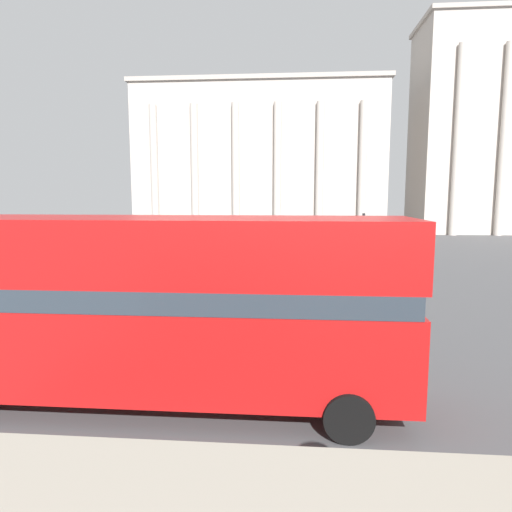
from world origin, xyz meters
The scene contains 7 objects.
double_decker_bus centered at (-4.31, 6.89, 2.30)m, with size 11.18×2.68×4.15m.
plaza_building_left centered at (-5.64, 57.04, 9.23)m, with size 31.14×11.60×18.46m.
traffic_light_near centered at (-1.58, 10.81, 2.52)m, with size 0.42×0.24×3.86m.
traffic_light_mid centered at (1.76, 16.70, 2.54)m, with size 0.42×0.24×3.89m.
traffic_light_far centered at (4.34, 24.33, 2.21)m, with size 0.42×0.24×3.35m.
pedestrian_red centered at (-5.21, 32.04, 1.00)m, with size 0.32×0.32×1.73m.
pedestrian_yellow centered at (-2.84, 26.10, 1.05)m, with size 0.32×0.32×1.80m.
Camera 1 is at (-1.18, -2.48, 4.60)m, focal length 32.00 mm.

